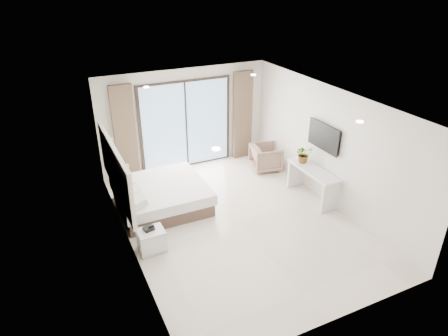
{
  "coord_description": "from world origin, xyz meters",
  "views": [
    {
      "loc": [
        -3.38,
        -6.46,
        4.93
      ],
      "look_at": [
        -0.14,
        0.4,
        1.14
      ],
      "focal_mm": 32.0,
      "sensor_mm": 36.0,
      "label": 1
    }
  ],
  "objects": [
    {
      "name": "ground",
      "position": [
        0.0,
        0.0,
        0.0
      ],
      "size": [
        6.2,
        6.2,
        0.0
      ],
      "primitive_type": "plane",
      "color": "beige",
      "rests_on": "ground"
    },
    {
      "name": "room_shell",
      "position": [
        -0.2,
        0.88,
        1.58
      ],
      "size": [
        4.62,
        6.22,
        2.72
      ],
      "color": "silver",
      "rests_on": "ground"
    },
    {
      "name": "bed",
      "position": [
        -1.33,
        1.27,
        0.29
      ],
      "size": [
        1.97,
        1.87,
        0.69
      ],
      "color": "brown",
      "rests_on": "ground"
    },
    {
      "name": "nightstand",
      "position": [
        -1.96,
        -0.2,
        0.23
      ],
      "size": [
        0.51,
        0.42,
        0.46
      ],
      "rotation": [
        0.0,
        0.0,
        0.02
      ],
      "color": "silver",
      "rests_on": "ground"
    },
    {
      "name": "phone",
      "position": [
        -1.99,
        -0.15,
        0.49
      ],
      "size": [
        0.22,
        0.19,
        0.06
      ],
      "primitive_type": "cube",
      "rotation": [
        0.0,
        0.0,
        0.22
      ],
      "color": "black",
      "rests_on": "nightstand"
    },
    {
      "name": "console_desk",
      "position": [
        2.04,
        0.13,
        0.56
      ],
      "size": [
        0.46,
        1.48,
        0.77
      ],
      "color": "silver",
      "rests_on": "ground"
    },
    {
      "name": "plant",
      "position": [
        2.04,
        0.54,
        0.94
      ],
      "size": [
        0.5,
        0.53,
        0.34
      ],
      "primitive_type": "imported",
      "rotation": [
        0.0,
        0.0,
        -0.28
      ],
      "color": "#33662D",
      "rests_on": "console_desk"
    },
    {
      "name": "armchair",
      "position": [
        1.85,
        1.93,
        0.38
      ],
      "size": [
        0.82,
        0.86,
        0.76
      ],
      "primitive_type": "imported",
      "rotation": [
        0.0,
        0.0,
        1.37
      ],
      "color": "#9B7865",
      "rests_on": "ground"
    }
  ]
}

